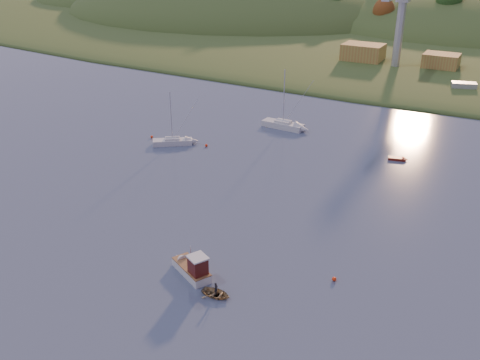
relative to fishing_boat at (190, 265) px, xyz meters
The scene contains 21 objects.
ground 16.70m from the fishing_boat, 107.67° to the right, with size 500.00×500.00×0.00m, color #353E57.
far_shore 214.17m from the fishing_boat, 91.35° to the left, with size 620.00×220.00×1.50m, color #395321.
shore_slope 149.20m from the fishing_boat, 91.94° to the left, with size 640.00×150.00×7.00m, color #395321.
hill_left_far 258.63m from the fishing_boat, 129.66° to the left, with size 120.00×100.00×32.00m, color #395321.
hill_left 207.21m from the fishing_boat, 117.31° to the left, with size 170.00×140.00×44.00m, color #395321.
hill_center 194.18m from the fishing_boat, 88.54° to the left, with size 140.00×120.00×36.00m, color #395321.
hillside_trees 169.19m from the fishing_boat, 91.71° to the left, with size 280.00×50.00×32.00m, color #1E4A1A, non-canonical shape.
wharf 106.11m from the fishing_boat, 90.03° to the left, with size 42.00×16.00×2.40m, color slate.
shed_west 107.97m from the fishing_boat, 96.95° to the left, with size 11.00×8.00×4.80m, color #9F6F35.
shed_east 108.46m from the fishing_boat, 85.80° to the left, with size 9.00×7.00×4.00m, color #9F6F35.
dock_crane 103.83m from the fishing_boat, 91.71° to the left, with size 3.20×28.00×20.30m.
fishing_boat is the anchor object (origin of this frame).
sailboat_near 41.31m from the fishing_boat, 128.18° to the left, with size 7.08×5.87×9.92m.
sailboat_far 52.00m from the fishing_boat, 102.90° to the left, with size 8.63×3.06×11.78m.
canoe 5.51m from the fishing_boat, 25.12° to the right, with size 2.34×3.27×0.68m, color #90794F.
paddler 5.48m from the fishing_boat, 25.12° to the right, with size 0.53×0.35×1.44m, color black.
red_tender 47.06m from the fishing_boat, 73.90° to the left, with size 3.45×1.87×1.12m.
work_vessel 93.53m from the fishing_boat, 80.00° to the left, with size 13.77×7.97×3.34m.
buoy_0 16.43m from the fishing_boat, 23.11° to the left, with size 0.50×0.50×0.50m, color red.
buoy_1 45.57m from the fishing_boat, 132.92° to the left, with size 0.50×0.50×0.50m, color red.
buoy_2 39.69m from the fishing_boat, 119.47° to the left, with size 0.50×0.50×0.50m, color red.
Camera 1 is at (34.90, -26.15, 35.49)m, focal length 40.00 mm.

